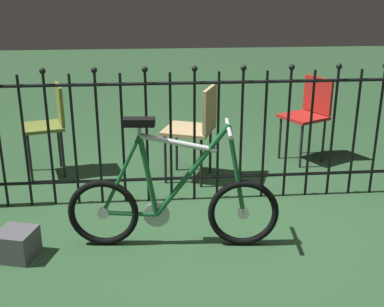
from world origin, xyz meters
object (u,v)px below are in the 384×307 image
bicycle (173,204)px  display_crate (17,244)px  chair_tan (197,124)px  chair_red (309,110)px  chair_olive (50,120)px

bicycle → display_crate: bicycle is taller
chair_tan → chair_red: 1.24m
chair_olive → display_crate: size_ratio=3.62×
bicycle → chair_red: bicycle is taller
bicycle → display_crate: 1.06m
bicycle → display_crate: bearing=-176.2°
chair_olive → chair_red: size_ratio=1.01×
chair_olive → chair_red: chair_olive is taller
chair_tan → chair_olive: bearing=168.1°
chair_tan → chair_red: size_ratio=1.04×
chair_tan → display_crate: (-1.31, -1.23, -0.43)m
bicycle → chair_tan: size_ratio=1.66×
chair_olive → chair_tan: chair_tan is taller
bicycle → chair_red: (1.44, 1.61, 0.20)m
chair_olive → chair_tan: 1.35m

